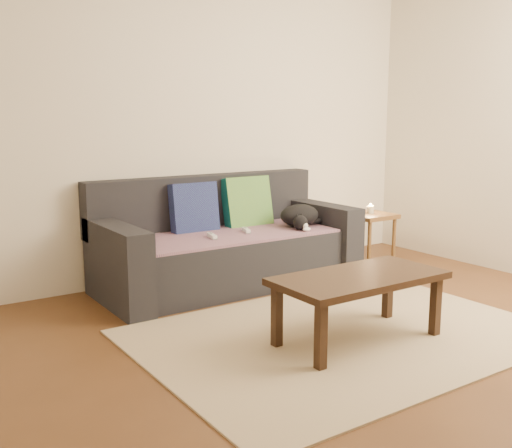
% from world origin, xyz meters
% --- Properties ---
extents(ground, '(4.50, 4.50, 0.00)m').
position_xyz_m(ground, '(0.00, 0.00, 0.00)').
color(ground, brown).
rests_on(ground, ground).
extents(back_wall, '(4.50, 0.04, 2.60)m').
position_xyz_m(back_wall, '(0.00, 2.00, 1.30)').
color(back_wall, beige).
rests_on(back_wall, ground).
extents(sofa, '(2.10, 0.94, 0.87)m').
position_xyz_m(sofa, '(0.00, 1.57, 0.31)').
color(sofa, '#232328').
rests_on(sofa, ground).
extents(throw_blanket, '(1.66, 0.74, 0.02)m').
position_xyz_m(throw_blanket, '(0.00, 1.48, 0.43)').
color(throw_blanket, '#402B51').
rests_on(throw_blanket, sofa).
extents(cushion_navy, '(0.40, 0.15, 0.41)m').
position_xyz_m(cushion_navy, '(-0.19, 1.74, 0.63)').
color(cushion_navy, '#181250').
rests_on(cushion_navy, throw_blanket).
extents(cushion_green, '(0.43, 0.20, 0.45)m').
position_xyz_m(cushion_green, '(0.32, 1.74, 0.63)').
color(cushion_green, '#0C534C').
rests_on(cushion_green, throw_blanket).
extents(cat, '(0.44, 0.42, 0.19)m').
position_xyz_m(cat, '(0.63, 1.40, 0.53)').
color(cat, black).
rests_on(cat, throw_blanket).
extents(wii_remote_a, '(0.07, 0.15, 0.03)m').
position_xyz_m(wii_remote_a, '(-0.22, 1.40, 0.46)').
color(wii_remote_a, white).
rests_on(wii_remote_a, throw_blanket).
extents(wii_remote_b, '(0.08, 0.15, 0.03)m').
position_xyz_m(wii_remote_b, '(0.12, 1.45, 0.46)').
color(wii_remote_b, white).
rests_on(wii_remote_b, throw_blanket).
extents(side_table, '(0.39, 0.39, 0.48)m').
position_xyz_m(side_table, '(1.42, 1.37, 0.40)').
color(side_table, brown).
rests_on(side_table, ground).
extents(candle, '(0.06, 0.06, 0.09)m').
position_xyz_m(candle, '(1.42, 1.37, 0.52)').
color(candle, beige).
rests_on(candle, side_table).
extents(rug, '(2.50, 1.80, 0.01)m').
position_xyz_m(rug, '(0.00, 0.15, 0.01)').
color(rug, tan).
rests_on(rug, ground).
extents(coffee_table, '(1.06, 0.53, 0.42)m').
position_xyz_m(coffee_table, '(-0.00, 0.02, 0.37)').
color(coffee_table, black).
rests_on(coffee_table, rug).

